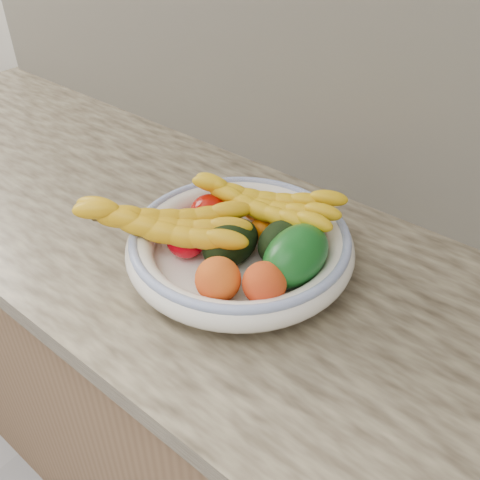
% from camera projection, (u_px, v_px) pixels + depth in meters
% --- Properties ---
extents(kitchen_counter, '(2.44, 0.66, 1.40)m').
position_uv_depth(kitchen_counter, '(247.00, 407.00, 1.22)').
color(kitchen_counter, brown).
rests_on(kitchen_counter, ground).
extents(fruit_bowl, '(0.39, 0.39, 0.08)m').
position_uv_depth(fruit_bowl, '(240.00, 245.00, 0.91)').
color(fruit_bowl, white).
rests_on(fruit_bowl, kitchen_counter).
extents(clementine_back_left, '(0.06, 0.06, 0.05)m').
position_uv_depth(clementine_back_left, '(255.00, 207.00, 1.00)').
color(clementine_back_left, orange).
rests_on(clementine_back_left, fruit_bowl).
extents(clementine_back_right, '(0.06, 0.06, 0.04)m').
position_uv_depth(clementine_back_right, '(283.00, 219.00, 0.97)').
color(clementine_back_right, '#EE5005').
rests_on(clementine_back_right, fruit_bowl).
extents(clementine_back_mid, '(0.05, 0.05, 0.04)m').
position_uv_depth(clementine_back_mid, '(263.00, 229.00, 0.94)').
color(clementine_back_mid, orange).
rests_on(clementine_back_mid, fruit_bowl).
extents(clementine_extra, '(0.05, 0.05, 0.04)m').
position_uv_depth(clementine_extra, '(276.00, 230.00, 0.94)').
color(clementine_extra, '#F26005').
rests_on(clementine_extra, fruit_bowl).
extents(tomato_left, '(0.10, 0.10, 0.07)m').
position_uv_depth(tomato_left, '(210.00, 213.00, 0.97)').
color(tomato_left, '#9D0B04').
rests_on(tomato_left, fruit_bowl).
extents(tomato_near_left, '(0.08, 0.08, 0.06)m').
position_uv_depth(tomato_near_left, '(186.00, 240.00, 0.90)').
color(tomato_near_left, '#C1000E').
rests_on(tomato_near_left, fruit_bowl).
extents(avocado_center, '(0.08, 0.12, 0.08)m').
position_uv_depth(avocado_center, '(230.00, 243.00, 0.89)').
color(avocado_center, black).
rests_on(avocado_center, fruit_bowl).
extents(avocado_right, '(0.10, 0.13, 0.08)m').
position_uv_depth(avocado_right, '(287.00, 241.00, 0.90)').
color(avocado_right, black).
rests_on(avocado_right, fruit_bowl).
extents(green_mango, '(0.12, 0.14, 0.12)m').
position_uv_depth(green_mango, '(296.00, 256.00, 0.85)').
color(green_mango, '#0F5017').
rests_on(green_mango, fruit_bowl).
extents(peach_front, '(0.08, 0.08, 0.07)m').
position_uv_depth(peach_front, '(218.00, 279.00, 0.82)').
color(peach_front, orange).
rests_on(peach_front, fruit_bowl).
extents(peach_right, '(0.09, 0.09, 0.07)m').
position_uv_depth(peach_right, '(264.00, 283.00, 0.81)').
color(peach_right, orange).
rests_on(peach_right, fruit_bowl).
extents(banana_bunch_back, '(0.31, 0.18, 0.08)m').
position_uv_depth(banana_bunch_back, '(264.00, 207.00, 0.94)').
color(banana_bunch_back, gold).
rests_on(banana_bunch_back, fruit_bowl).
extents(banana_bunch_front, '(0.33, 0.28, 0.09)m').
position_uv_depth(banana_bunch_front, '(164.00, 228.00, 0.90)').
color(banana_bunch_front, gold).
rests_on(banana_bunch_front, fruit_bowl).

